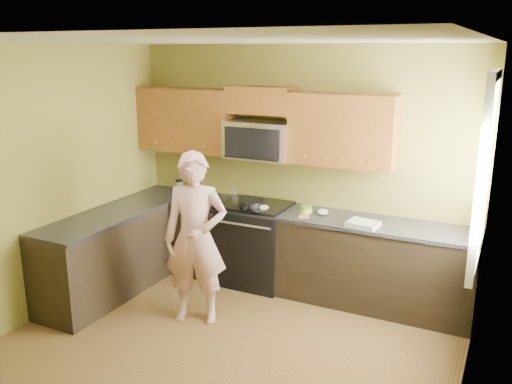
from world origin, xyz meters
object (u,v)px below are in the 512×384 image
Objects in this scene: frying_pan at (251,205)px; travel_mug at (180,195)px; microwave at (260,158)px; woman at (196,238)px; stove at (255,243)px; butter_tub at (306,213)px.

frying_pan is 1.04m from travel_mug.
woman is (-0.12, -1.18, -0.59)m from microwave.
butter_tub reaches higher than stove.
butter_tub is at bearing 2.50° from stove.
travel_mug is (-1.04, -0.09, -0.53)m from microwave.
woman is at bearing -95.76° from microwave.
frying_pan is at bearing 63.09° from woman.
stove is 4.98× the size of travel_mug.
frying_pan is 3.54× the size of butter_tub.
travel_mug is at bearing 178.30° from stove.
travel_mug reaches higher than stove.
frying_pan reaches higher than butter_tub.
frying_pan is 0.63m from butter_tub.
stove is 0.98m from microwave.
microwave is at bearing 90.00° from stove.
travel_mug is at bearing 161.18° from frying_pan.
stove is 7.31× the size of butter_tub.
microwave is 0.54m from frying_pan.
microwave is 3.99× the size of travel_mug.
woman is (-0.12, -1.06, 0.38)m from stove.
microwave reaches higher than stove.
microwave is at bearing 5.17° from travel_mug.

